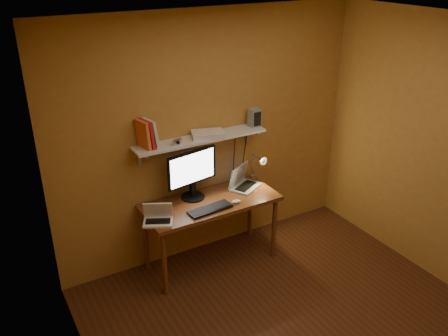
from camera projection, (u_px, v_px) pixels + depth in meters
room at (309, 202)px, 3.67m from camera, size 3.44×3.24×2.64m
desk at (211, 208)px, 4.86m from camera, size 1.40×0.60×0.75m
wall_shelf at (201, 139)px, 4.72m from camera, size 1.40×0.25×0.21m
monitor at (192, 172)px, 4.76m from camera, size 0.57×0.28×0.52m
laptop at (242, 181)px, 5.08m from camera, size 0.40×0.36×0.25m
netbook at (158, 217)px, 4.43m from camera, size 0.33×0.30×0.20m
keyboard at (210, 209)px, 4.64m from camera, size 0.46×0.18×0.02m
mouse at (236, 201)px, 4.77m from camera, size 0.11×0.09×0.03m
desk_lamp at (258, 164)px, 5.13m from camera, size 0.09×0.23×0.38m
speaker_left at (151, 138)px, 4.43m from camera, size 0.12×0.12×0.19m
speaker_right at (254, 118)px, 4.97m from camera, size 0.11×0.11×0.19m
books at (147, 134)px, 4.41m from camera, size 0.18×0.20×0.28m
shelf_camera at (177, 142)px, 4.52m from camera, size 0.10×0.06×0.06m
router at (208, 134)px, 4.72m from camera, size 0.37×0.30×0.05m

